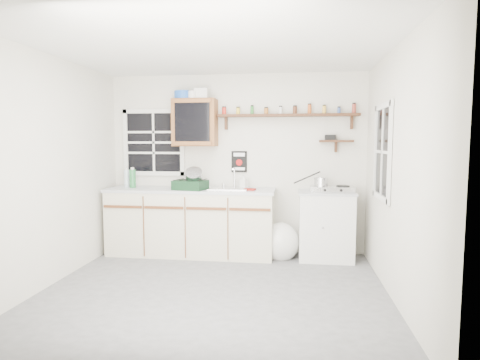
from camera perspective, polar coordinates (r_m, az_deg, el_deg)
name	(u,v)px	position (r m, az deg, el deg)	size (l,w,h in m)	color
room	(214,172)	(4.12, -3.77, 1.10)	(3.64, 3.24, 2.54)	#515153
main_cabinet	(191,221)	(5.62, -6.98, -5.87)	(2.31, 0.63, 0.92)	beige
right_cabinet	(326,225)	(5.48, 12.11, -6.29)	(0.73, 0.57, 0.91)	silver
sink	(229,188)	(5.44, -1.54, -1.19)	(0.52, 0.44, 0.29)	silver
upper_cabinet	(195,123)	(5.64, -6.42, 8.11)	(0.60, 0.32, 0.65)	#5C3417
upper_cabinet_clutter	(190,95)	(5.69, -7.09, 11.96)	(0.47, 0.24, 0.14)	#1A4DAD
spice_shelf	(288,115)	(5.55, 6.79, 9.20)	(1.91, 0.18, 0.35)	black
secondary_shelf	(334,141)	(5.58, 13.28, 5.47)	(0.45, 0.16, 0.24)	black
warning_sign	(239,162)	(5.67, -0.11, 2.62)	(0.22, 0.02, 0.30)	black
window_back	(154,143)	(5.96, -12.16, 5.24)	(0.93, 0.03, 0.98)	black
window_right	(383,152)	(4.68, 19.65, 3.77)	(0.03, 0.78, 1.08)	black
water_bottles	(130,178)	(5.84, -15.35, 0.25)	(0.18, 0.11, 0.28)	#AFC3CD
dish_rack	(191,182)	(5.42, -6.92, -0.31)	(0.48, 0.40, 0.31)	black
soap_bottle	(244,182)	(5.51, 0.55, -0.22)	(0.09, 0.09, 0.19)	silver
rag	(250,189)	(5.33, 1.39, -1.34)	(0.15, 0.13, 0.02)	maroon
hotplate	(332,189)	(5.39, 12.93, -1.21)	(0.57, 0.31, 0.08)	silver
saucepan	(321,182)	(5.37, 11.39, -0.22)	(0.45, 0.21, 0.19)	silver
trash_bag	(280,242)	(5.46, 5.75, -8.73)	(0.46, 0.42, 0.53)	silver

